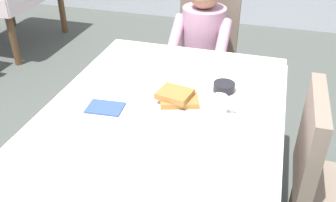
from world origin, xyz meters
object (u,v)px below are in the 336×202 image
(bowl_butter, at_px, (224,87))
(spoon_near_edge, at_px, (161,152))
(chair_diner, at_px, (205,52))
(chair_right_side, at_px, (326,177))
(diner_person, at_px, (202,43))
(plate_breakfast, at_px, (176,105))
(breakfast_stack, at_px, (177,97))
(dining_table_main, at_px, (162,127))
(knife_right_of_plate, at_px, (214,114))
(fork_left_of_plate, at_px, (137,102))
(cup_coffee, at_px, (220,104))

(bowl_butter, height_order, spoon_near_edge, bowl_butter)
(chair_diner, relative_size, bowl_butter, 8.45)
(chair_right_side, bearing_deg, spoon_near_edge, -67.34)
(diner_person, xyz_separation_m, plate_breakfast, (0.07, -0.95, 0.08))
(breakfast_stack, distance_m, bowl_butter, 0.28)
(dining_table_main, distance_m, chair_right_side, 0.78)
(plate_breakfast, relative_size, bowl_butter, 2.55)
(diner_person, xyz_separation_m, spoon_near_edge, (0.10, -1.30, 0.07))
(breakfast_stack, height_order, spoon_near_edge, breakfast_stack)
(chair_right_side, bearing_deg, knife_right_of_plate, -94.31)
(chair_diner, bearing_deg, plate_breakfast, 93.62)
(fork_left_of_plate, bearing_deg, breakfast_stack, -85.50)
(plate_breakfast, height_order, spoon_near_edge, plate_breakfast)
(plate_breakfast, relative_size, fork_left_of_plate, 1.56)
(chair_diner, distance_m, chair_right_side, 1.41)
(chair_diner, xyz_separation_m, spoon_near_edge, (0.10, -1.46, 0.21))
(diner_person, bearing_deg, fork_left_of_plate, 82.99)
(chair_right_side, distance_m, plate_breakfast, 0.75)
(chair_diner, xyz_separation_m, breakfast_stack, (0.07, -1.10, 0.25))
(plate_breakfast, bearing_deg, fork_left_of_plate, -173.99)
(chair_diner, height_order, chair_right_side, same)
(chair_diner, distance_m, plate_breakfast, 1.13)
(plate_breakfast, height_order, bowl_butter, bowl_butter)
(dining_table_main, bearing_deg, cup_coffee, 14.60)
(diner_person, distance_m, breakfast_stack, 0.95)
(chair_right_side, xyz_separation_m, plate_breakfast, (-0.72, 0.06, 0.22))
(dining_table_main, xyz_separation_m, knife_right_of_plate, (0.24, 0.04, 0.09))
(plate_breakfast, bearing_deg, chair_right_side, -4.76)
(fork_left_of_plate, height_order, knife_right_of_plate, same)
(plate_breakfast, distance_m, bowl_butter, 0.29)
(dining_table_main, xyz_separation_m, cup_coffee, (0.26, 0.07, 0.13))
(knife_right_of_plate, bearing_deg, chair_diner, 16.46)
(cup_coffee, height_order, spoon_near_edge, cup_coffee)
(chair_diner, bearing_deg, breakfast_stack, 93.84)
(plate_breakfast, xyz_separation_m, cup_coffee, (0.21, 0.01, 0.03))
(diner_person, xyz_separation_m, breakfast_stack, (0.07, -0.94, 0.12))
(chair_right_side, height_order, knife_right_of_plate, chair_right_side)
(bowl_butter, xyz_separation_m, spoon_near_edge, (-0.16, -0.56, -0.02))
(breakfast_stack, distance_m, cup_coffee, 0.21)
(dining_table_main, height_order, plate_breakfast, plate_breakfast)
(fork_left_of_plate, relative_size, knife_right_of_plate, 0.90)
(cup_coffee, distance_m, fork_left_of_plate, 0.40)
(plate_breakfast, bearing_deg, dining_table_main, -129.98)
(diner_person, xyz_separation_m, cup_coffee, (0.28, -0.95, 0.11))
(bowl_butter, bearing_deg, chair_diner, 106.63)
(dining_table_main, height_order, fork_left_of_plate, fork_left_of_plate)
(diner_person, height_order, plate_breakfast, diner_person)
(bowl_butter, relative_size, knife_right_of_plate, 0.55)
(breakfast_stack, bearing_deg, fork_left_of_plate, -170.53)
(breakfast_stack, bearing_deg, bowl_butter, 45.43)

